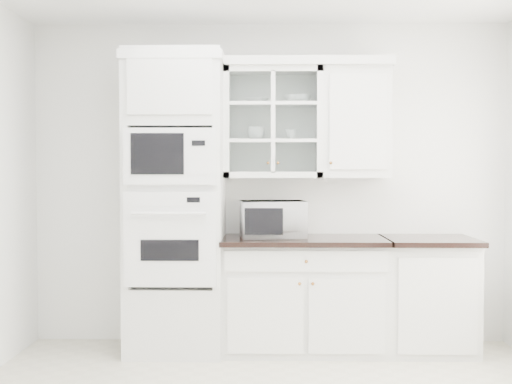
{
  "coord_description": "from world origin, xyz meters",
  "views": [
    {
      "loc": [
        -0.01,
        -3.71,
        1.47
      ],
      "look_at": [
        -0.1,
        1.05,
        1.3
      ],
      "focal_mm": 45.0,
      "sensor_mm": 36.0,
      "label": 1
    }
  ],
  "objects": [
    {
      "name": "countertop_microwave",
      "position": [
        0.03,
        1.44,
        1.07
      ],
      "size": [
        0.56,
        0.48,
        0.3
      ],
      "primitive_type": "imported",
      "rotation": [
        0.0,
        0.0,
        3.27
      ],
      "color": "white",
      "rests_on": "base_cabinet_run"
    },
    {
      "name": "bowl_b",
      "position": [
        0.24,
        1.6,
        2.04
      ],
      "size": [
        0.23,
        0.23,
        0.07
      ],
      "primitive_type": "imported",
      "rotation": [
        0.0,
        0.0,
        -0.07
      ],
      "color": "white",
      "rests_on": "upper_cabinet_glass"
    },
    {
      "name": "crown_molding",
      "position": [
        -0.07,
        1.56,
        2.33
      ],
      "size": [
        2.14,
        0.38,
        0.07
      ],
      "primitive_type": "cube",
      "color": "white",
      "rests_on": "room_shell"
    },
    {
      "name": "cup_a",
      "position": [
        -0.11,
        1.6,
        1.77
      ],
      "size": [
        0.17,
        0.17,
        0.11
      ],
      "primitive_type": "imported",
      "rotation": [
        0.0,
        0.0,
        0.24
      ],
      "color": "white",
      "rests_on": "upper_cabinet_glass"
    },
    {
      "name": "extra_base_cabinet",
      "position": [
        1.28,
        1.45,
        0.46
      ],
      "size": [
        0.72,
        0.67,
        0.92
      ],
      "color": "silver",
      "rests_on": "ground"
    },
    {
      "name": "bowl_a",
      "position": [
        -0.1,
        1.57,
        2.03
      ],
      "size": [
        0.23,
        0.23,
        0.05
      ],
      "primitive_type": "imported",
      "rotation": [
        0.0,
        0.0,
        -0.33
      ],
      "color": "white",
      "rests_on": "upper_cabinet_glass"
    },
    {
      "name": "oven_column",
      "position": [
        -0.75,
        1.42,
        1.2
      ],
      "size": [
        0.76,
        0.68,
        2.4
      ],
      "color": "silver",
      "rests_on": "ground"
    },
    {
      "name": "room_shell",
      "position": [
        0.0,
        0.43,
        1.78
      ],
      "size": [
        4.0,
        3.5,
        2.7
      ],
      "color": "white",
      "rests_on": "ground"
    },
    {
      "name": "upper_cabinet_glass",
      "position": [
        0.03,
        1.58,
        1.85
      ],
      "size": [
        0.8,
        0.33,
        0.9
      ],
      "color": "silver",
      "rests_on": "room_shell"
    },
    {
      "name": "base_cabinet_run",
      "position": [
        0.28,
        1.45,
        0.46
      ],
      "size": [
        1.32,
        0.67,
        0.92
      ],
      "color": "silver",
      "rests_on": "ground"
    },
    {
      "name": "cup_b",
      "position": [
        0.18,
        1.58,
        1.76
      ],
      "size": [
        0.12,
        0.12,
        0.09
      ],
      "primitive_type": "imported",
      "rotation": [
        0.0,
        0.0,
        -0.35
      ],
      "color": "white",
      "rests_on": "upper_cabinet_glass"
    },
    {
      "name": "upper_cabinet_solid",
      "position": [
        0.71,
        1.58,
        1.85
      ],
      "size": [
        0.55,
        0.33,
        0.9
      ],
      "primitive_type": "cube",
      "color": "silver",
      "rests_on": "room_shell"
    }
  ]
}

